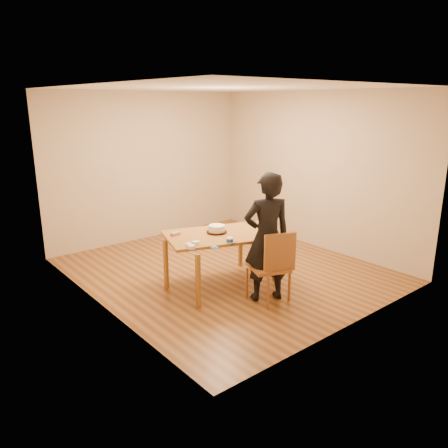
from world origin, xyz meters
TOP-DOWN VIEW (x-y plane):
  - room_shell at (0.00, 0.34)m, footprint 4.00×4.50m
  - dining_table at (-0.39, -0.38)m, footprint 1.73×1.35m
  - dining_chair at (-0.24, -1.15)m, footprint 0.59×0.59m
  - cake_plate at (-0.41, -0.29)m, footprint 0.29×0.29m
  - cake at (-0.41, -0.29)m, footprint 0.23×0.23m
  - frosting_dome at (-0.41, -0.29)m, footprint 0.23×0.23m
  - frosting_tub at (-0.56, -0.76)m, footprint 0.08×0.08m
  - frosting_lid at (-0.83, -0.78)m, footprint 0.10×0.10m
  - frosting_dollop at (-0.83, -0.78)m, footprint 0.04×0.04m
  - ramekin_green at (-1.08, -0.63)m, footprint 0.09×0.09m
  - ramekin_yellow at (-1.05, -0.53)m, footprint 0.08×0.08m
  - ramekin_multi at (-0.94, -0.53)m, footprint 0.09×0.09m
  - candy_box_pink at (-0.92, -0.03)m, footprint 0.14×0.08m
  - candy_box_green at (-0.92, -0.02)m, footprint 0.13×0.08m
  - spatula at (-0.57, -0.83)m, footprint 0.14×0.07m
  - person at (-0.24, -1.11)m, footprint 0.73×0.62m

SIDE VIEW (x-z plane):
  - dining_chair at x=-0.24m, z-range 0.43..0.47m
  - dining_table at x=-0.39m, z-range 0.71..0.75m
  - spatula at x=-0.57m, z-range 0.75..0.76m
  - frosting_lid at x=-0.83m, z-range 0.75..0.76m
  - candy_box_pink at x=-0.92m, z-range 0.75..0.77m
  - cake_plate at x=-0.41m, z-range 0.75..0.77m
  - frosting_dollop at x=-0.83m, z-range 0.76..0.78m
  - ramekin_yellow at x=-1.05m, z-range 0.75..0.79m
  - ramekin_green at x=-1.08m, z-range 0.75..0.79m
  - ramekin_multi at x=-0.94m, z-range 0.75..0.79m
  - candy_box_green at x=-0.92m, z-range 0.77..0.79m
  - frosting_tub at x=-0.56m, z-range 0.75..0.82m
  - cake at x=-0.41m, z-range 0.77..0.84m
  - person at x=-0.24m, z-range 0.00..1.69m
  - frosting_dome at x=-0.41m, z-range 0.84..0.87m
  - room_shell at x=0.00m, z-range 0.00..2.70m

